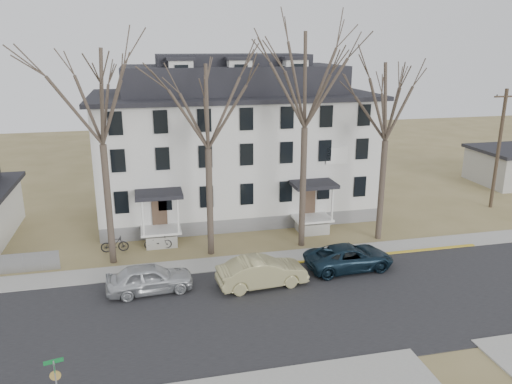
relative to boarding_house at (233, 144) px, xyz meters
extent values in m
plane|color=olive|center=(2.00, -17.95, -5.38)|extent=(120.00, 120.00, 0.00)
cube|color=#27272A|center=(2.00, -15.95, -5.38)|extent=(120.00, 10.00, 0.04)
cube|color=#A09F97|center=(2.00, -9.95, -5.38)|extent=(120.00, 2.00, 0.08)
cube|color=gold|center=(7.00, -10.85, -5.38)|extent=(14.00, 0.25, 0.06)
cube|color=slate|center=(0.00, 0.05, -4.88)|extent=(20.00, 10.00, 1.00)
cube|color=silver|center=(0.00, 0.05, -0.38)|extent=(20.00, 10.00, 8.00)
cube|color=black|center=(0.00, 0.05, 3.72)|extent=(20.80, 10.80, 0.30)
cube|color=black|center=(0.00, 0.05, 4.87)|extent=(16.00, 7.00, 2.00)
cube|color=black|center=(0.00, 0.05, 6.27)|extent=(11.00, 4.50, 0.80)
cube|color=white|center=(-6.00, -5.91, -4.38)|extent=(2.60, 2.00, 0.16)
cube|color=white|center=(4.50, -5.91, -4.38)|extent=(2.60, 2.00, 0.16)
cube|color=white|center=(6.50, -5.03, -0.18)|extent=(1.60, 0.08, 1.20)
cylinder|color=#473B31|center=(-9.00, -8.15, -1.74)|extent=(0.40, 0.40, 7.28)
cylinder|color=#473B31|center=(-3.00, -8.15, -2.00)|extent=(0.40, 0.40, 6.76)
cylinder|color=#473B31|center=(3.00, -8.15, -1.48)|extent=(0.40, 0.40, 7.80)
cylinder|color=#473B31|center=(8.50, -8.15, -2.00)|extent=(0.40, 0.40, 6.76)
cylinder|color=#3D3023|center=(20.50, -3.95, -0.63)|extent=(0.28, 0.28, 9.50)
cube|color=#3D3023|center=(20.50, -3.95, 3.52)|extent=(2.00, 0.12, 0.12)
imported|color=#B9BCBF|center=(-6.88, -12.55, -4.60)|extent=(4.68, 2.15, 1.56)
imported|color=tan|center=(-0.89, -13.21, -4.57)|extent=(5.05, 2.14, 1.62)
imported|color=#11222F|center=(4.61, -12.26, -4.65)|extent=(5.34, 2.67, 1.45)
imported|color=black|center=(-6.25, -6.73, -4.92)|extent=(1.80, 0.76, 0.92)
imported|color=black|center=(-8.95, -6.64, -4.86)|extent=(1.75, 0.53, 1.05)
cube|color=#0C5926|center=(-10.27, -21.26, -3.13)|extent=(0.66, 0.03, 0.16)
cube|color=#0C5926|center=(-10.27, -21.26, -3.32)|extent=(0.03, 0.66, 0.16)
camera|label=1|loc=(-6.73, -37.29, 7.44)|focal=35.00mm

